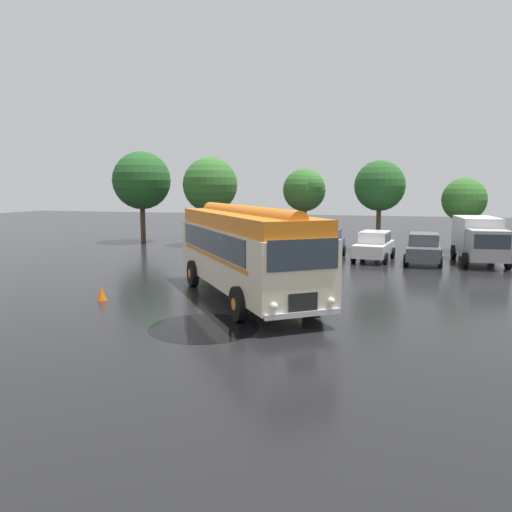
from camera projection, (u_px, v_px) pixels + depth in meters
ground_plane at (261, 302)px, 18.15m from camera, size 120.00×120.00×0.00m
vintage_bus at (244, 248)px, 18.64m from camera, size 8.08×9.49×3.49m
car_near_left at (282, 241)px, 30.92m from camera, size 2.04×4.24×1.66m
car_mid_left at (326, 244)px, 29.65m from camera, size 1.97×4.21×1.66m
car_mid_right at (374, 246)px, 28.62m from camera, size 2.32×4.37×1.66m
car_far_right at (424, 248)px, 27.43m from camera, size 2.09×4.27×1.66m
box_van at (479, 238)px, 27.69m from camera, size 2.66×5.89×2.50m
tree_far_left at (143, 180)px, 37.98m from camera, size 4.39×4.39×6.89m
tree_left_of_centre at (209, 185)px, 36.00m from camera, size 3.95×3.95×6.33m
tree_centre at (305, 190)px, 34.51m from camera, size 2.96×2.96×5.47m
tree_right_of_centre at (378, 186)px, 32.82m from camera, size 3.32×3.32×5.94m
tree_far_right at (463, 200)px, 32.27m from camera, size 2.82×2.82×4.79m
traffic_cone at (102, 293)px, 18.41m from camera, size 0.36×0.36×0.55m
puddle_patch at (204, 328)px, 14.84m from camera, size 3.30×3.30×0.01m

